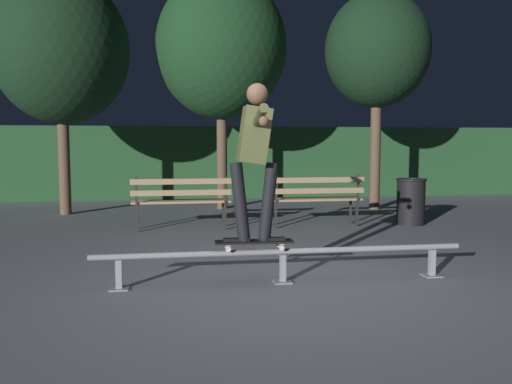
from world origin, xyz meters
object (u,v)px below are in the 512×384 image
(skateboarder, at_px, (254,148))
(skateboard, at_px, (254,242))
(park_bench_leftmost, at_px, (181,197))
(grind_rail, at_px, (283,256))
(tree_behind_benches, at_px, (221,48))
(trash_can, at_px, (411,201))
(tree_far_left, at_px, (61,50))
(park_bench_left_center, at_px, (316,195))
(tree_far_right, at_px, (377,51))

(skateboarder, bearing_deg, skateboard, 178.36)
(park_bench_leftmost, bearing_deg, skateboarder, -79.33)
(grind_rail, xyz_separation_m, tree_behind_benches, (-0.02, 6.24, 3.15))
(grind_rail, height_order, skateboard, skateboard)
(tree_behind_benches, bearing_deg, trash_can, -42.87)
(park_bench_leftmost, distance_m, tree_far_left, 4.19)
(park_bench_left_center, bearing_deg, skateboard, -114.63)
(skateboard, bearing_deg, skateboarder, -1.64)
(skateboard, xyz_separation_m, tree_far_left, (-2.89, 5.79, 2.79))
(skateboard, relative_size, park_bench_left_center, 0.49)
(tree_far_left, bearing_deg, tree_far_right, -1.54)
(skateboarder, bearing_deg, grind_rail, 0.02)
(tree_behind_benches, relative_size, trash_can, 6.17)
(grind_rail, height_order, skateboarder, skateboarder)
(skateboard, height_order, park_bench_left_center, park_bench_left_center)
(skateboard, distance_m, trash_can, 4.76)
(tree_behind_benches, xyz_separation_m, trash_can, (3.01, -2.80, -3.00))
(park_bench_leftmost, height_order, park_bench_left_center, same)
(skateboarder, bearing_deg, tree_far_left, 116.53)
(trash_can, bearing_deg, tree_far_left, 159.19)
(trash_can, bearing_deg, skateboarder, -133.62)
(park_bench_leftmost, height_order, tree_far_left, tree_far_left)
(grind_rail, bearing_deg, trash_can, 49.01)
(tree_far_right, bearing_deg, trash_can, -95.21)
(tree_behind_benches, xyz_separation_m, tree_far_right, (3.21, -0.62, -0.08))
(skateboarder, height_order, park_bench_leftmost, skateboarder)
(skateboarder, relative_size, park_bench_left_center, 0.97)
(trash_can, bearing_deg, tree_behind_benches, 137.13)
(tree_far_right, bearing_deg, skateboard, -121.80)
(park_bench_left_center, height_order, tree_far_right, tree_far_right)
(grind_rail, relative_size, park_bench_leftmost, 2.37)
(skateboarder, relative_size, park_bench_leftmost, 0.97)
(grind_rail, relative_size, park_bench_left_center, 2.37)
(park_bench_leftmost, distance_m, park_bench_left_center, 2.24)
(skateboard, distance_m, skateboarder, 0.94)
(skateboarder, distance_m, park_bench_leftmost, 3.63)
(skateboarder, xyz_separation_m, park_bench_left_center, (1.59, 3.47, -0.82))
(grind_rail, xyz_separation_m, tree_far_right, (3.19, 5.62, 3.06))
(tree_behind_benches, height_order, trash_can, tree_behind_benches)
(park_bench_left_center, relative_size, tree_behind_benches, 0.32)
(park_bench_left_center, bearing_deg, tree_far_left, 152.65)
(skateboarder, height_order, park_bench_left_center, skateboarder)
(park_bench_leftmost, relative_size, park_bench_left_center, 1.00)
(tree_behind_benches, bearing_deg, skateboarder, -92.49)
(grind_rail, bearing_deg, tree_far_left, 118.78)
(tree_behind_benches, height_order, tree_far_right, tree_behind_benches)
(tree_far_right, bearing_deg, tree_behind_benches, 169.06)
(skateboard, relative_size, park_bench_leftmost, 0.49)
(park_bench_leftmost, distance_m, trash_can, 3.94)
(grind_rail, xyz_separation_m, skateboarder, (-0.29, -0.00, 1.09))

